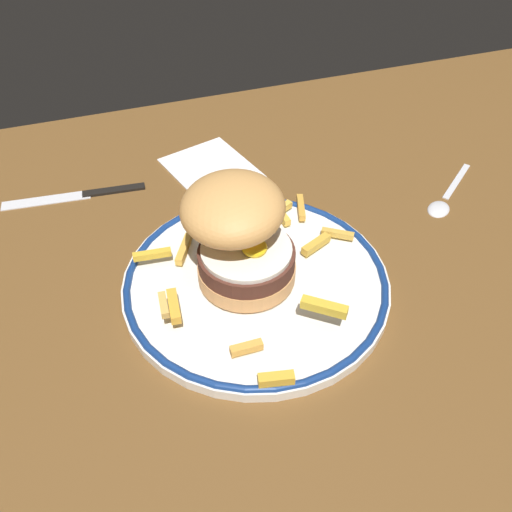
% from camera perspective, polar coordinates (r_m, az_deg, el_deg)
% --- Properties ---
extents(ground_plane, '(1.37, 0.93, 0.04)m').
position_cam_1_polar(ground_plane, '(0.59, 2.76, -6.28)').
color(ground_plane, brown).
extents(dinner_plate, '(0.28, 0.28, 0.02)m').
position_cam_1_polar(dinner_plate, '(0.59, 0.00, -2.65)').
color(dinner_plate, white).
rests_on(dinner_plate, ground_plane).
extents(burger, '(0.15, 0.15, 0.11)m').
position_cam_1_polar(burger, '(0.55, -1.77, 2.40)').
color(burger, tan).
rests_on(burger, dinner_plate).
extents(fries_pile, '(0.25, 0.25, 0.03)m').
position_cam_1_polar(fries_pile, '(0.58, -0.18, -1.22)').
color(fries_pile, gold).
rests_on(fries_pile, dinner_plate).
extents(knife, '(0.18, 0.03, 0.01)m').
position_cam_1_polar(knife, '(0.75, -17.21, 6.21)').
color(knife, black).
rests_on(knife, ground_plane).
extents(spoon, '(0.11, 0.10, 0.01)m').
position_cam_1_polar(spoon, '(0.74, 18.83, 5.42)').
color(spoon, silver).
rests_on(spoon, ground_plane).
extents(napkin, '(0.13, 0.14, 0.00)m').
position_cam_1_polar(napkin, '(0.76, -4.69, 9.09)').
color(napkin, white).
rests_on(napkin, ground_plane).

